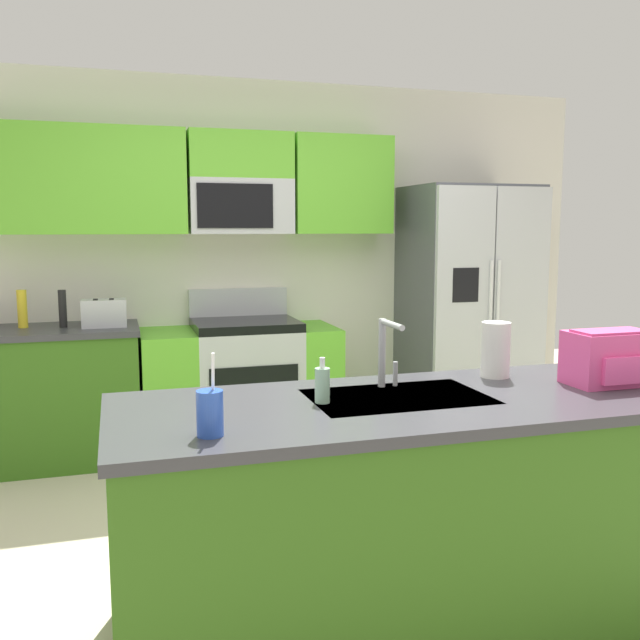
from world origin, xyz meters
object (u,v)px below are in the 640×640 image
Objects in this scene: refrigerator at (467,310)px; range_oven at (241,384)px; drink_cup_blue at (210,413)px; pepper_mill at (63,309)px; paper_towel_roll at (495,350)px; sink_faucet at (386,347)px; backpack at (607,357)px; toaster at (104,313)px; soap_dispenser at (322,385)px; bottle_yellow at (22,309)px.

range_oven is at bearing 177.63° from refrigerator.
drink_cup_blue is (-0.56, -2.62, 0.53)m from range_oven.
paper_towel_roll is at bearing -48.19° from pepper_mill.
pepper_mill reaches higher than range_oven.
sink_faucet is at bearing -84.62° from range_oven.
paper_towel_roll is 0.75× the size of backpack.
sink_faucet is at bearing -62.54° from toaster.
paper_towel_roll is at bearing -115.88° from refrigerator.
toaster reaches higher than soap_dispenser.
paper_towel_roll reaches higher than backpack.
toaster is at bearing 128.40° from paper_towel_roll.
refrigerator reaches higher than toaster.
backpack is at bearing -46.50° from pepper_mill.
sink_faucet is at bearing -125.92° from refrigerator.
soap_dispenser is at bearing -70.75° from toaster.
toaster is at bearing 179.58° from refrigerator.
refrigerator is 6.56× the size of sink_faucet.
paper_towel_roll reaches higher than range_oven.
refrigerator is at bearing -0.42° from toaster.
drink_cup_blue is (-0.77, -0.44, -0.09)m from sink_faucet.
soap_dispenser is at bearing -129.19° from refrigerator.
range_oven is 0.74× the size of refrigerator.
bottle_yellow is at bearing 177.75° from range_oven.
bottle_yellow reaches higher than soap_dispenser.
backpack is (2.51, -2.44, -0.01)m from bottle_yellow.
toaster is 2.65m from paper_towel_roll.
paper_towel_roll is at bearing 20.91° from drink_cup_blue.
bottle_yellow is at bearing 125.75° from sink_faucet.
range_oven is 5.67× the size of paper_towel_roll.
backpack is at bearing -12.68° from sink_faucet.
soap_dispenser is (1.30, -2.39, -0.05)m from bottle_yellow.
sink_faucet is 1.07× the size of drink_cup_blue.
soap_dispenser is (1.05, -2.33, -0.05)m from pepper_mill.
range_oven is 2.69m from backpack.
refrigerator is 2.64m from toaster.
toaster is 1.06× the size of drink_cup_blue.
backpack is (1.21, -0.06, 0.05)m from soap_dispenser.
toaster is 2.42m from soap_dispenser.
sink_faucet reaches higher than pepper_mill.
soap_dispenser is 0.71× the size of paper_towel_roll.
toaster is at bearing -12.05° from bottle_yellow.
drink_cup_blue is (0.60, -2.62, -0.05)m from pepper_mill.
backpack is (1.66, 0.23, 0.04)m from drink_cup_blue.
bottle_yellow reaches higher than pepper_mill.
toaster is 1.14× the size of bottle_yellow.
toaster is (-2.64, 0.02, 0.07)m from refrigerator.
range_oven reaches higher than soap_dispenser.
drink_cup_blue is at bearing -102.04° from range_oven.
bottle_yellow is 2.72m from soap_dispenser.
drink_cup_blue is at bearing -132.00° from refrigerator.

